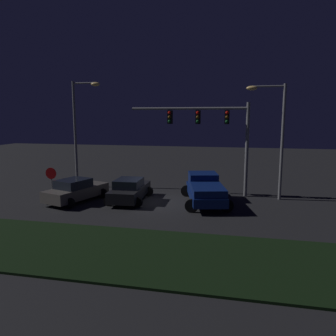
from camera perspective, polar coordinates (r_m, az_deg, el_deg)
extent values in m
plane|color=black|center=(21.74, -2.85, -5.86)|extent=(80.00, 80.00, 0.00)
cube|color=black|center=(14.39, -11.46, -13.72)|extent=(22.28, 5.34, 0.10)
cube|color=navy|center=(21.23, 6.44, -4.39)|extent=(3.17, 5.71, 0.55)
cube|color=navy|center=(22.23, 6.08, -1.93)|extent=(2.22, 2.27, 0.85)
cube|color=black|center=(22.21, 6.08, -1.61)|extent=(2.06, 1.88, 0.51)
cube|color=navy|center=(20.07, 6.87, -3.71)|extent=(2.56, 3.38, 0.45)
cylinder|color=black|center=(23.07, 3.26, -3.97)|extent=(0.80, 0.22, 0.80)
cylinder|color=black|center=(23.31, 8.33, -3.92)|extent=(0.80, 0.22, 0.80)
cylinder|color=black|center=(19.31, 4.13, -6.55)|extent=(0.80, 0.22, 0.80)
cylinder|color=black|center=(19.60, 10.18, -6.44)|extent=(0.80, 0.22, 0.80)
cube|color=#514C47|center=(22.55, -15.58, -4.05)|extent=(3.05, 4.74, 0.70)
cube|color=black|center=(22.25, -16.10, -2.60)|extent=(2.13, 2.39, 0.55)
cylinder|color=black|center=(24.28, -14.58, -3.79)|extent=(0.64, 0.22, 0.64)
cylinder|color=black|center=(23.06, -11.29, -4.34)|extent=(0.64, 0.22, 0.64)
cylinder|color=black|center=(22.30, -19.95, -5.17)|extent=(0.64, 0.22, 0.64)
cylinder|color=black|center=(20.97, -16.67, -5.89)|extent=(0.64, 0.22, 0.64)
cube|color=black|center=(21.99, -6.63, -4.10)|extent=(1.97, 4.47, 0.70)
cube|color=black|center=(21.62, -6.84, -2.64)|extent=(1.67, 2.06, 0.55)
cylinder|color=black|center=(23.71, -7.73, -3.88)|extent=(0.64, 0.22, 0.64)
cylinder|color=black|center=(23.23, -3.39, -4.09)|extent=(0.64, 0.22, 0.64)
cylinder|color=black|center=(20.96, -10.20, -5.65)|extent=(0.64, 0.22, 0.64)
cylinder|color=black|center=(20.41, -5.31, -5.94)|extent=(0.64, 0.22, 0.64)
cylinder|color=slate|center=(23.25, 13.51, 3.02)|extent=(0.24, 0.24, 6.50)
cylinder|color=slate|center=(23.40, 3.53, 10.27)|extent=(8.20, 0.18, 0.18)
cube|color=black|center=(23.14, 10.21, 8.68)|extent=(0.32, 0.44, 0.95)
sphere|color=red|center=(22.92, 10.22, 9.43)|extent=(0.22, 0.22, 0.22)
sphere|color=#59380A|center=(22.91, 10.19, 8.68)|extent=(0.22, 0.22, 0.22)
sphere|color=#0C4719|center=(22.92, 10.17, 7.93)|extent=(0.22, 0.22, 0.22)
cube|color=black|center=(23.30, 5.24, 8.78)|extent=(0.32, 0.44, 0.95)
sphere|color=red|center=(23.07, 5.18, 9.53)|extent=(0.22, 0.22, 0.22)
sphere|color=#59380A|center=(23.07, 5.17, 8.78)|extent=(0.22, 0.22, 0.22)
sphere|color=#0C4719|center=(23.07, 5.16, 8.04)|extent=(0.22, 0.22, 0.22)
cube|color=black|center=(23.62, 0.35, 8.82)|extent=(0.32, 0.44, 0.95)
sphere|color=red|center=(23.39, 0.24, 9.56)|extent=(0.22, 0.22, 0.22)
sphere|color=#59380A|center=(23.39, 0.24, 8.82)|extent=(0.22, 0.22, 0.22)
sphere|color=#0C4719|center=(23.40, 0.24, 8.09)|extent=(0.22, 0.22, 0.22)
cylinder|color=slate|center=(26.87, -15.79, 5.52)|extent=(0.20, 0.20, 8.21)
cylinder|color=slate|center=(26.53, -14.35, 14.09)|extent=(1.84, 0.12, 0.12)
ellipsoid|color=#F9CC72|center=(26.14, -12.48, 14.02)|extent=(0.70, 0.44, 0.30)
cylinder|color=slate|center=(22.95, 19.21, 4.11)|extent=(0.20, 0.20, 7.63)
cylinder|color=slate|center=(22.86, 17.03, 13.41)|extent=(2.09, 0.12, 0.12)
ellipsoid|color=#F9CC72|center=(22.79, 14.33, 13.28)|extent=(0.70, 0.44, 0.30)
cylinder|color=slate|center=(23.06, -19.52, -2.71)|extent=(0.07, 0.07, 2.20)
cylinder|color=#B20C0F|center=(22.90, -19.65, -0.88)|extent=(0.76, 0.03, 0.76)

